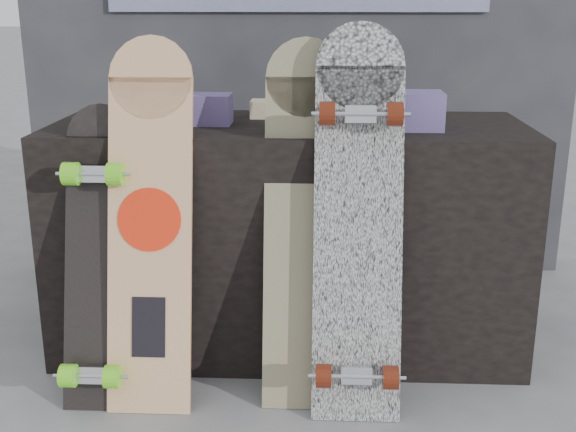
{
  "coord_description": "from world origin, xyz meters",
  "views": [
    {
      "loc": [
        0.11,
        -1.92,
        1.21
      ],
      "look_at": [
        0.01,
        0.2,
        0.57
      ],
      "focal_mm": 45.0,
      "sensor_mm": 36.0,
      "label": 1
    }
  ],
  "objects_px": {
    "longboard_celtic": "(304,212)",
    "skateboard_dark": "(97,254)",
    "longboard_cascadia": "(358,215)",
    "longboard_geisha": "(150,214)",
    "vendor_table": "(289,236)"
  },
  "relations": [
    {
      "from": "longboard_celtic",
      "to": "longboard_cascadia",
      "type": "xyz_separation_m",
      "value": [
        0.16,
        -0.06,
        0.01
      ]
    },
    {
      "from": "longboard_cascadia",
      "to": "longboard_celtic",
      "type": "bearing_deg",
      "value": 158.75
    },
    {
      "from": "vendor_table",
      "to": "longboard_geisha",
      "type": "height_order",
      "value": "longboard_geisha"
    },
    {
      "from": "longboard_geisha",
      "to": "longboard_cascadia",
      "type": "relative_size",
      "value": 0.96
    },
    {
      "from": "longboard_celtic",
      "to": "vendor_table",
      "type": "bearing_deg",
      "value": 100.97
    },
    {
      "from": "longboard_celtic",
      "to": "skateboard_dark",
      "type": "height_order",
      "value": "longboard_celtic"
    },
    {
      "from": "longboard_cascadia",
      "to": "vendor_table",
      "type": "bearing_deg",
      "value": 120.54
    },
    {
      "from": "longboard_celtic",
      "to": "skateboard_dark",
      "type": "relative_size",
      "value": 1.22
    },
    {
      "from": "longboard_cascadia",
      "to": "longboard_geisha",
      "type": "bearing_deg",
      "value": 178.42
    },
    {
      "from": "longboard_geisha",
      "to": "longboard_celtic",
      "type": "distance_m",
      "value": 0.47
    },
    {
      "from": "longboard_celtic",
      "to": "skateboard_dark",
      "type": "xyz_separation_m",
      "value": [
        -0.63,
        -0.07,
        -0.12
      ]
    },
    {
      "from": "vendor_table",
      "to": "longboard_geisha",
      "type": "relative_size",
      "value": 1.45
    },
    {
      "from": "longboard_geisha",
      "to": "skateboard_dark",
      "type": "relative_size",
      "value": 1.23
    },
    {
      "from": "vendor_table",
      "to": "longboard_cascadia",
      "type": "relative_size",
      "value": 1.4
    },
    {
      "from": "longboard_celtic",
      "to": "longboard_cascadia",
      "type": "relative_size",
      "value": 0.96
    }
  ]
}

